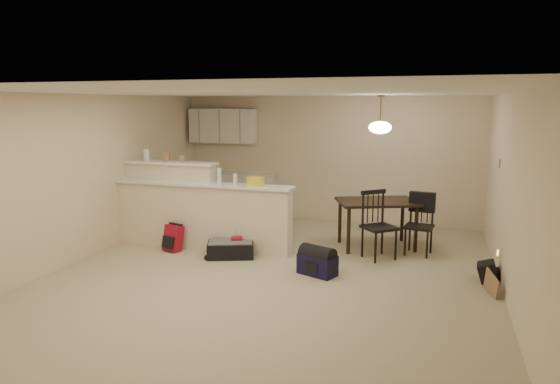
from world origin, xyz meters
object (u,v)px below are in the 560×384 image
at_px(red_backpack, 173,238).
at_px(dining_chair_near, 379,226).
at_px(black_daypack, 488,272).
at_px(dining_table, 377,206).
at_px(dining_chair_far, 419,225).
at_px(pendant_lamp, 380,127).
at_px(suitcase, 231,249).
at_px(navy_duffel, 317,265).

bearing_deg(red_backpack, dining_chair_near, 25.70).
distance_m(red_backpack, black_daypack, 4.74).
distance_m(dining_table, dining_chair_far, 0.74).
distance_m(pendant_lamp, suitcase, 3.06).
xyz_separation_m(pendant_lamp, suitcase, (-2.10, -1.22, -1.87)).
distance_m(dining_chair_near, navy_duffel, 1.30).
height_order(dining_chair_near, red_backpack, dining_chair_near).
bearing_deg(navy_duffel, dining_chair_near, 76.11).
distance_m(dining_table, pendant_lamp, 1.30).
bearing_deg(black_daypack, navy_duffel, 105.35).
xyz_separation_m(dining_chair_near, navy_duffel, (-0.73, -1.01, -0.38)).
bearing_deg(red_backpack, black_daypack, 15.24).
relative_size(red_backpack, black_daypack, 1.39).
height_order(dining_chair_near, dining_chair_far, dining_chair_near).
bearing_deg(pendant_lamp, dining_chair_near, -79.49).
bearing_deg(navy_duffel, dining_table, 91.21).
bearing_deg(black_daypack, suitcase, 95.16).
distance_m(suitcase, red_backpack, 1.02).
height_order(dining_table, suitcase, dining_table).
xyz_separation_m(dining_table, dining_chair_near, (0.11, -0.61, -0.17)).
bearing_deg(suitcase, dining_chair_near, -5.78).
xyz_separation_m(dining_chair_far, navy_duffel, (-1.29, -1.41, -0.34)).
relative_size(dining_table, red_backpack, 3.55).
distance_m(pendant_lamp, dining_chair_near, 1.59).
bearing_deg(black_daypack, dining_table, 58.41).
xyz_separation_m(dining_chair_near, red_backpack, (-3.22, -0.59, -0.31)).
bearing_deg(red_backpack, pendant_lamp, 36.48).
bearing_deg(dining_table, dining_chair_near, -102.32).
height_order(dining_table, pendant_lamp, pendant_lamp).
height_order(dining_chair_far, suitcase, dining_chair_far).
xyz_separation_m(pendant_lamp, dining_chair_far, (0.68, -0.21, -1.51)).
height_order(dining_chair_far, black_daypack, dining_chair_far).
bearing_deg(pendant_lamp, suitcase, -149.78).
relative_size(dining_table, navy_duffel, 2.85).
relative_size(dining_table, dining_chair_near, 1.43).
bearing_deg(pendant_lamp, black_daypack, -36.55).
bearing_deg(dining_chair_near, dining_table, 58.21).
height_order(pendant_lamp, suitcase, pendant_lamp).
bearing_deg(navy_duffel, suitcase, -173.12).
distance_m(dining_chair_far, navy_duffel, 1.94).
bearing_deg(suitcase, red_backpack, 158.12).
xyz_separation_m(dining_table, red_backpack, (-3.11, -1.21, -0.48)).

